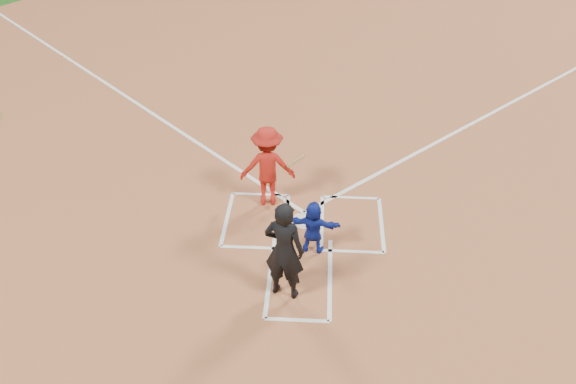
# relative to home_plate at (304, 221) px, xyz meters

# --- Properties ---
(ground) EXTENTS (120.00, 120.00, 0.00)m
(ground) POSITION_rel_home_plate_xyz_m (0.00, 0.00, -0.02)
(ground) COLOR #164912
(ground) RESTS_ON ground
(home_plate_dirt) EXTENTS (28.00, 28.00, 0.01)m
(home_plate_dirt) POSITION_rel_home_plate_xyz_m (0.00, 6.00, -0.01)
(home_plate_dirt) COLOR #955330
(home_plate_dirt) RESTS_ON ground
(home_plate) EXTENTS (0.60, 0.60, 0.02)m
(home_plate) POSITION_rel_home_plate_xyz_m (0.00, 0.00, 0.00)
(home_plate) COLOR silver
(home_plate) RESTS_ON home_plate_dirt
(catcher) EXTENTS (1.06, 0.47, 1.10)m
(catcher) POSITION_rel_home_plate_xyz_m (0.21, -0.91, 0.54)
(catcher) COLOR #122394
(catcher) RESTS_ON home_plate_dirt
(umpire) EXTENTS (0.80, 0.63, 1.94)m
(umpire) POSITION_rel_home_plate_xyz_m (-0.26, -2.14, 0.96)
(umpire) COLOR black
(umpire) RESTS_ON home_plate_dirt
(chalk_markings) EXTENTS (28.35, 17.32, 0.01)m
(chalk_markings) POSITION_rel_home_plate_xyz_m (0.00, 5.29, -0.01)
(chalk_markings) COLOR white
(chalk_markings) RESTS_ON home_plate_dirt
(batter_at_plate) EXTENTS (1.38, 0.95, 1.78)m
(batter_at_plate) POSITION_rel_home_plate_xyz_m (-0.79, 0.66, 0.88)
(batter_at_plate) COLOR #AE1B13
(batter_at_plate) RESTS_ON home_plate_dirt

